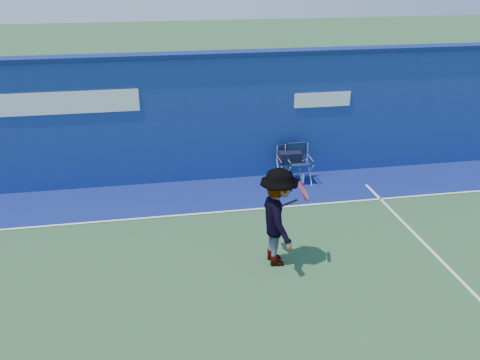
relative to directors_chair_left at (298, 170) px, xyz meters
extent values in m
plane|color=#2B522F|center=(-2.92, -4.47, -0.31)|extent=(80.00, 80.00, 0.00)
cube|color=navy|center=(-2.92, 0.73, 1.19)|extent=(24.00, 0.40, 3.00)
cube|color=navy|center=(-2.92, 0.73, 2.73)|extent=(24.00, 0.50, 0.08)
cube|color=white|center=(-5.92, 0.52, 1.79)|extent=(4.50, 0.02, 0.50)
cube|color=white|center=(0.68, 0.52, 1.59)|extent=(1.40, 0.02, 0.35)
cube|color=navy|center=(-2.92, -0.37, -0.31)|extent=(24.00, 1.80, 0.01)
cube|color=white|center=(-2.92, -1.27, -0.30)|extent=(24.00, 0.06, 0.01)
cube|color=#111D3F|center=(0.00, -0.02, 0.20)|extent=(0.49, 0.42, 0.03)
cube|color=silver|center=(0.00, 0.22, 0.40)|extent=(0.56, 0.02, 0.41)
cube|color=#111D3F|center=(0.00, 0.22, 0.48)|extent=(0.49, 0.03, 0.29)
cube|color=#111D3F|center=(0.00, 0.22, 0.52)|extent=(0.41, 0.06, 0.22)
cube|color=#111D3F|center=(-0.19, 0.12, 0.16)|extent=(0.46, 0.39, 0.03)
cube|color=silver|center=(-0.19, 0.35, 0.36)|extent=(0.53, 0.02, 0.38)
cube|color=#111D3F|center=(-0.19, 0.35, 0.43)|extent=(0.46, 0.02, 0.27)
cube|color=black|center=(-0.19, 0.09, 0.31)|extent=(0.53, 0.31, 0.29)
cylinder|color=silver|center=(0.11, -0.07, -0.19)|extent=(0.07, 0.07, 0.25)
imported|color=#EA4738|center=(-1.36, -3.36, 0.59)|extent=(0.72, 1.19, 1.81)
torus|color=red|center=(-0.96, -3.48, 1.11)|extent=(0.30, 0.41, 0.34)
cylinder|color=gray|center=(-0.96, -3.48, 1.11)|extent=(0.24, 0.34, 0.28)
cylinder|color=black|center=(-1.25, -3.57, 0.95)|extent=(0.31, 0.13, 0.19)
camera|label=1|loc=(-3.38, -10.95, 4.73)|focal=38.00mm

